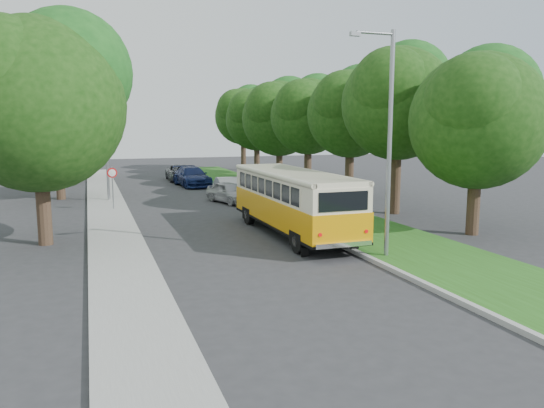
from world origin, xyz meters
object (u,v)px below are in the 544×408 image
object	(u,v)px
lamppost_far	(104,136)
car_grey	(181,173)
vintage_bus	(293,203)
car_white	(229,188)
car_silver	(230,192)
lamppost_near	(387,137)
car_blue	(192,177)

from	to	relation	value
lamppost_far	car_grey	xyz separation A→B (m)	(6.55, 11.36, -3.44)
vintage_bus	car_white	world-z (taller)	vintage_bus
lamppost_far	car_silver	size ratio (longest dim) A/B	1.95
lamppost_far	car_grey	size ratio (longest dim) A/B	1.54
car_grey	lamppost_near	bearing A→B (deg)	-83.31
lamppost_near	car_blue	world-z (taller)	lamppost_near
car_silver	car_blue	distance (m)	9.77
car_blue	lamppost_far	bearing A→B (deg)	-140.07
vintage_bus	car_grey	size ratio (longest dim) A/B	1.98
vintage_bus	car_blue	world-z (taller)	vintage_bus
lamppost_far	lamppost_near	bearing A→B (deg)	-64.29
car_white	car_grey	bearing A→B (deg)	98.99
car_white	car_blue	size ratio (longest dim) A/B	0.78
car_grey	car_blue	bearing A→B (deg)	-86.52
car_blue	car_grey	bearing A→B (deg)	86.30
vintage_bus	car_silver	xyz separation A→B (m)	(-0.12, 10.44, -0.78)
car_silver	car_blue	size ratio (longest dim) A/B	0.73
lamppost_far	car_silver	world-z (taller)	lamppost_far
car_silver	car_white	world-z (taller)	car_white
vintage_bus	car_white	xyz separation A→B (m)	(0.38, 12.58, -0.75)
car_white	car_blue	bearing A→B (deg)	101.42
car_blue	car_silver	bearing A→B (deg)	-91.89
car_blue	vintage_bus	bearing A→B (deg)	-93.15
lamppost_near	lamppost_far	bearing A→B (deg)	115.71
car_grey	car_silver	bearing A→B (deg)	-85.30
lamppost_far	vintage_bus	size ratio (longest dim) A/B	0.78
vintage_bus	car_grey	distance (m)	24.95
car_silver	car_white	xyz separation A→B (m)	(0.50, 2.14, 0.02)
lamppost_near	vintage_bus	world-z (taller)	lamppost_near
car_silver	car_white	distance (m)	2.20
car_grey	lamppost_far	bearing A→B (deg)	-117.78
lamppost_near	vintage_bus	xyz separation A→B (m)	(-1.60, 4.94, -2.94)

